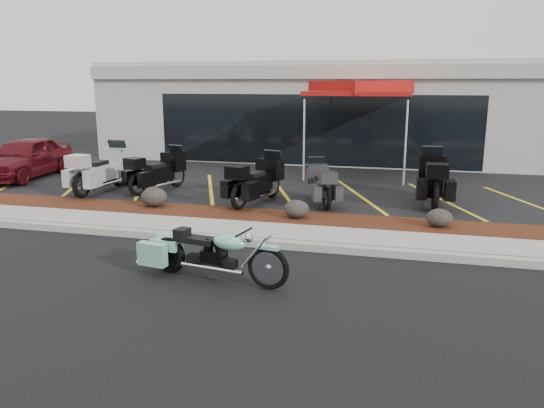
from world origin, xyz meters
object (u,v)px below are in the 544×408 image
(parked_car, at_px, (25,158))
(traffic_cone, at_px, (265,171))
(hero_cruiser, at_px, (268,262))
(touring_white, at_px, (118,163))
(popup_canopy, at_px, (360,90))

(parked_car, distance_m, traffic_cone, 7.90)
(hero_cruiser, relative_size, touring_white, 1.10)
(traffic_cone, bearing_deg, touring_white, -146.45)
(hero_cruiser, xyz_separation_m, parked_car, (-10.11, 7.04, 0.35))
(parked_car, distance_m, popup_canopy, 11.25)
(parked_car, relative_size, traffic_cone, 9.58)
(popup_canopy, bearing_deg, parked_car, 178.00)
(touring_white, relative_size, traffic_cone, 5.90)
(hero_cruiser, distance_m, traffic_cone, 9.38)
(parked_car, relative_size, popup_canopy, 0.92)
(traffic_cone, bearing_deg, hero_cruiser, -74.60)
(parked_car, height_order, popup_canopy, popup_canopy)
(parked_car, xyz_separation_m, popup_canopy, (10.52, 3.36, 2.17))
(popup_canopy, bearing_deg, traffic_cone, -174.61)
(hero_cruiser, distance_m, parked_car, 12.33)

